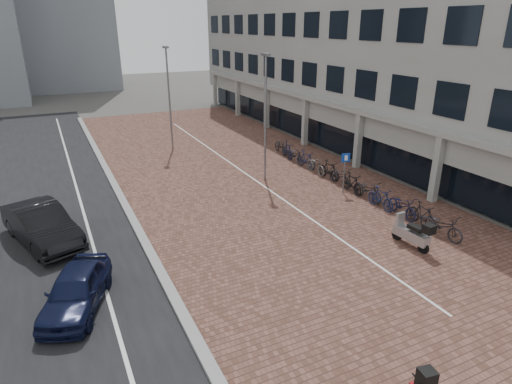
# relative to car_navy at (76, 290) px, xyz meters

# --- Properties ---
(ground) EXTENTS (140.00, 140.00, 0.00)m
(ground) POSITION_rel_car_navy_xyz_m (7.89, -2.49, -0.64)
(ground) COLOR #474442
(ground) RESTS_ON ground
(plaza_brick) EXTENTS (14.50, 42.00, 0.04)m
(plaza_brick) POSITION_rel_car_navy_xyz_m (9.89, 9.51, -0.63)
(plaza_brick) COLOR brown
(plaza_brick) RESTS_ON ground
(street_asphalt) EXTENTS (8.00, 50.00, 0.03)m
(street_asphalt) POSITION_rel_car_navy_xyz_m (-1.11, 9.51, -0.63)
(street_asphalt) COLOR black
(street_asphalt) RESTS_ON ground
(curb) EXTENTS (0.35, 42.00, 0.14)m
(curb) POSITION_rel_car_navy_xyz_m (2.79, 9.51, -0.57)
(curb) COLOR gray
(curb) RESTS_ON ground
(lane_line) EXTENTS (0.12, 44.00, 0.00)m
(lane_line) POSITION_rel_car_navy_xyz_m (0.89, 9.51, -0.62)
(lane_line) COLOR white
(lane_line) RESTS_ON street_asphalt
(parking_line) EXTENTS (0.10, 30.00, 0.00)m
(parking_line) POSITION_rel_car_navy_xyz_m (10.09, 9.51, -0.60)
(parking_line) COLOR white
(parking_line) RESTS_ON plaza_brick
(office_building) EXTENTS (8.40, 40.00, 15.00)m
(office_building) POSITION_rel_car_navy_xyz_m (20.86, 13.51, 7.81)
(office_building) COLOR #999994
(office_building) RESTS_ON ground
(car_navy) EXTENTS (2.80, 4.04, 1.28)m
(car_navy) POSITION_rel_car_navy_xyz_m (0.00, 0.00, 0.00)
(car_navy) COLOR black
(car_navy) RESTS_ON ground
(car_dark) EXTENTS (3.12, 5.04, 1.57)m
(car_dark) POSITION_rel_car_navy_xyz_m (-0.83, 5.22, 0.15)
(car_dark) COLOR black
(car_dark) RESTS_ON ground
(scooter_front) EXTENTS (0.72, 1.88, 1.26)m
(scooter_front) POSITION_rel_car_navy_xyz_m (12.23, -1.56, -0.01)
(scooter_front) COLOR #9B9BA0
(scooter_front) RESTS_ON ground
(parking_sign) EXTENTS (0.45, 0.15, 2.16)m
(parking_sign) POSITION_rel_car_navy_xyz_m (13.38, 4.37, 0.78)
(parking_sign) COLOR slate
(parking_sign) RESTS_ON ground
(lamp_near) EXTENTS (0.12, 0.12, 6.81)m
(lamp_near) POSITION_rel_car_navy_xyz_m (10.68, 8.06, 2.77)
(lamp_near) COLOR slate
(lamp_near) RESTS_ON ground
(lamp_far) EXTENTS (0.12, 0.12, 6.87)m
(lamp_far) POSITION_rel_car_navy_xyz_m (7.66, 16.33, 2.80)
(lamp_far) COLOR gray
(lamp_far) RESTS_ON ground
(bike_row) EXTENTS (1.09, 15.85, 1.05)m
(bike_row) POSITION_rel_car_navy_xyz_m (13.93, 5.41, -0.12)
(bike_row) COLOR #232328
(bike_row) RESTS_ON ground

